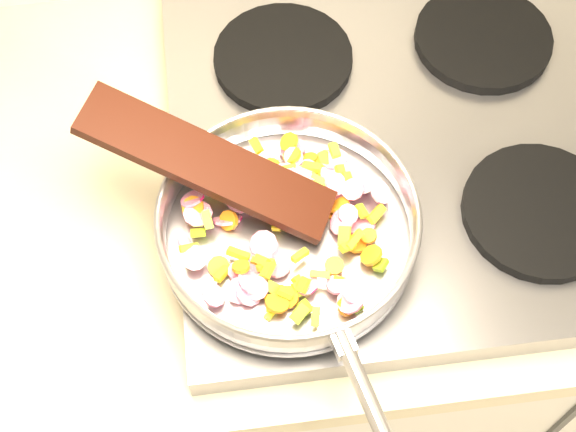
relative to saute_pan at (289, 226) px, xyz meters
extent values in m
cube|color=#939399|center=(0.17, 0.14, -0.07)|extent=(0.60, 0.60, 0.04)
cylinder|color=black|center=(0.03, 0.00, -0.04)|extent=(0.19, 0.19, 0.02)
cylinder|color=black|center=(0.31, 0.00, -0.04)|extent=(0.19, 0.19, 0.02)
cylinder|color=black|center=(0.03, 0.28, -0.04)|extent=(0.19, 0.19, 0.02)
cylinder|color=black|center=(0.31, 0.28, -0.04)|extent=(0.19, 0.19, 0.02)
cylinder|color=#9E9EA5|center=(0.00, 0.00, -0.03)|extent=(0.30, 0.30, 0.01)
torus|color=#9E9EA5|center=(0.00, 0.00, 0.00)|extent=(0.34, 0.34, 0.05)
torus|color=#9E9EA5|center=(0.00, 0.00, 0.02)|extent=(0.30, 0.30, 0.01)
cylinder|color=#9E9EA5|center=(0.06, -0.24, 0.01)|extent=(0.06, 0.19, 0.02)
cube|color=#9E9EA5|center=(0.04, -0.15, 0.01)|extent=(0.03, 0.03, 0.02)
cube|color=#7DA61D|center=(-0.03, 0.09, -0.01)|extent=(0.02, 0.02, 0.01)
cube|color=gold|center=(0.02, -0.11, -0.01)|extent=(0.01, 0.02, 0.01)
cylinder|color=#DE1560|center=(-0.07, 0.03, -0.02)|extent=(0.04, 0.04, 0.03)
cylinder|color=orange|center=(0.05, 0.03, -0.02)|extent=(0.04, 0.04, 0.02)
cube|color=gold|center=(0.06, -0.03, 0.00)|extent=(0.02, 0.02, 0.02)
cube|color=gold|center=(0.03, -0.06, 0.00)|extent=(0.02, 0.02, 0.01)
cube|color=#7DA61D|center=(0.09, 0.01, -0.01)|extent=(0.02, 0.02, 0.01)
cylinder|color=#DE1560|center=(0.07, 0.01, 0.00)|extent=(0.03, 0.03, 0.01)
cube|color=gold|center=(-0.04, -0.04, -0.01)|extent=(0.02, 0.02, 0.02)
cube|color=#7DA61D|center=(0.04, 0.06, -0.01)|extent=(0.03, 0.02, 0.01)
cube|color=gold|center=(0.05, -0.07, -0.02)|extent=(0.02, 0.02, 0.02)
cylinder|color=#DE1560|center=(0.04, -0.08, -0.01)|extent=(0.03, 0.03, 0.01)
cylinder|color=#DE1560|center=(-0.04, 0.05, 0.00)|extent=(0.04, 0.04, 0.03)
cube|color=#7DA61D|center=(0.01, -0.07, 0.00)|extent=(0.02, 0.02, 0.02)
cube|color=gold|center=(0.02, 0.04, 0.00)|extent=(0.03, 0.01, 0.01)
cylinder|color=orange|center=(0.02, 0.10, 0.00)|extent=(0.03, 0.03, 0.02)
cylinder|color=#DE1560|center=(-0.02, -0.04, -0.02)|extent=(0.03, 0.03, 0.02)
cylinder|color=#DE1560|center=(0.00, 0.07, -0.01)|extent=(0.04, 0.04, 0.01)
cylinder|color=#DE1560|center=(0.03, 0.07, 0.00)|extent=(0.03, 0.04, 0.03)
cylinder|color=orange|center=(0.05, -0.05, -0.01)|extent=(0.03, 0.03, 0.01)
cylinder|color=#DE1560|center=(-0.05, 0.05, -0.02)|extent=(0.03, 0.03, 0.01)
cube|color=#7DA61D|center=(0.08, 0.06, 0.00)|extent=(0.02, 0.02, 0.02)
cylinder|color=#DE1560|center=(-0.06, -0.07, -0.01)|extent=(0.04, 0.03, 0.03)
cylinder|color=#DE1560|center=(-0.09, -0.07, -0.01)|extent=(0.03, 0.04, 0.02)
cube|color=gold|center=(0.01, -0.07, -0.02)|extent=(0.01, 0.02, 0.02)
cylinder|color=orange|center=(-0.07, 0.02, -0.02)|extent=(0.02, 0.03, 0.03)
cube|color=#7DA61D|center=(-0.01, 0.05, -0.01)|extent=(0.01, 0.02, 0.01)
cylinder|color=#DE1560|center=(-0.04, -0.03, -0.02)|extent=(0.05, 0.04, 0.03)
cube|color=gold|center=(-0.04, 0.05, -0.02)|extent=(0.03, 0.02, 0.01)
cube|color=#7DA61D|center=(0.00, 0.07, -0.01)|extent=(0.03, 0.02, 0.02)
cylinder|color=#DE1560|center=(-0.05, 0.05, -0.01)|extent=(0.04, 0.04, 0.02)
cube|color=gold|center=(0.00, -0.07, -0.01)|extent=(0.02, 0.02, 0.02)
cylinder|color=orange|center=(0.07, 0.03, -0.02)|extent=(0.02, 0.02, 0.02)
cube|color=gold|center=(-0.06, 0.06, -0.01)|extent=(0.03, 0.02, 0.01)
cube|color=gold|center=(0.01, 0.08, -0.01)|extent=(0.03, 0.01, 0.02)
cylinder|color=orange|center=(0.07, -0.02, -0.02)|extent=(0.03, 0.03, 0.02)
cube|color=gold|center=(-0.08, 0.07, -0.01)|extent=(0.02, 0.01, 0.01)
cylinder|color=#DE1560|center=(0.06, -0.10, 0.00)|extent=(0.04, 0.04, 0.02)
cylinder|color=orange|center=(0.04, 0.10, -0.02)|extent=(0.02, 0.02, 0.01)
cylinder|color=orange|center=(0.09, -0.04, -0.01)|extent=(0.03, 0.03, 0.02)
cube|color=gold|center=(0.11, 0.01, -0.01)|extent=(0.03, 0.03, 0.01)
cylinder|color=#DE1560|center=(0.03, 0.04, -0.02)|extent=(0.04, 0.04, 0.01)
cylinder|color=orange|center=(-0.08, 0.07, -0.01)|extent=(0.02, 0.02, 0.01)
cube|color=#7DA61D|center=(0.04, 0.08, -0.01)|extent=(0.03, 0.02, 0.01)
cylinder|color=orange|center=(0.01, 0.08, -0.01)|extent=(0.03, 0.03, 0.01)
cylinder|color=#DE1560|center=(0.11, 0.03, -0.01)|extent=(0.03, 0.03, 0.02)
cube|color=gold|center=(-0.03, -0.04, -0.01)|extent=(0.02, 0.02, 0.01)
cylinder|color=#DE1560|center=(0.07, 0.09, -0.01)|extent=(0.05, 0.05, 0.01)
cube|color=#7DA61D|center=(0.02, 0.07, -0.02)|extent=(0.03, 0.02, 0.01)
cube|color=gold|center=(-0.08, -0.04, -0.02)|extent=(0.02, 0.02, 0.01)
cylinder|color=orange|center=(-0.01, -0.08, -0.02)|extent=(0.03, 0.03, 0.02)
cube|color=gold|center=(-0.04, -0.02, -0.02)|extent=(0.02, 0.03, 0.01)
cube|color=#7DA61D|center=(0.00, -0.11, -0.01)|extent=(0.03, 0.02, 0.02)
cylinder|color=orange|center=(-0.06, -0.04, 0.00)|extent=(0.02, 0.02, 0.01)
cube|color=gold|center=(-0.06, -0.02, -0.01)|extent=(0.03, 0.02, 0.01)
cylinder|color=orange|center=(0.05, 0.08, -0.02)|extent=(0.03, 0.03, 0.03)
cylinder|color=#DE1560|center=(-0.03, -0.01, -0.02)|extent=(0.04, 0.04, 0.02)
cube|color=#7DA61D|center=(-0.01, -0.08, -0.01)|extent=(0.02, 0.02, 0.02)
cylinder|color=orange|center=(-0.11, 0.04, -0.01)|extent=(0.04, 0.04, 0.02)
cube|color=#7DA61D|center=(0.01, -0.10, -0.01)|extent=(0.02, 0.02, 0.01)
cube|color=#7DA61D|center=(0.10, -0.06, -0.01)|extent=(0.02, 0.02, 0.01)
cylinder|color=#DE1560|center=(-0.12, 0.01, -0.02)|extent=(0.03, 0.03, 0.02)
cylinder|color=#DE1560|center=(-0.03, -0.02, 0.00)|extent=(0.05, 0.03, 0.03)
cylinder|color=#DE1560|center=(0.07, 0.04, -0.02)|extent=(0.04, 0.03, 0.02)
cylinder|color=#DE1560|center=(-0.06, -0.04, -0.02)|extent=(0.03, 0.03, 0.02)
cylinder|color=orange|center=(0.04, 0.02, 0.00)|extent=(0.03, 0.03, 0.02)
cylinder|color=orange|center=(0.02, 0.05, 0.00)|extent=(0.03, 0.03, 0.02)
cylinder|color=#DE1560|center=(0.06, 0.07, -0.01)|extent=(0.04, 0.04, 0.01)
cylinder|color=#DE1560|center=(0.02, 0.07, -0.01)|extent=(0.04, 0.04, 0.01)
cylinder|color=orange|center=(0.05, -0.10, -0.01)|extent=(0.02, 0.03, 0.03)
cube|color=gold|center=(-0.06, 0.06, -0.01)|extent=(0.03, 0.02, 0.02)
cylinder|color=#DE1560|center=(0.07, 0.02, -0.02)|extent=(0.03, 0.03, 0.02)
cylinder|color=orange|center=(-0.02, -0.09, -0.01)|extent=(0.04, 0.04, 0.01)
cube|color=gold|center=(0.00, 0.04, -0.01)|extent=(0.03, 0.02, 0.01)
cube|color=gold|center=(-0.01, 0.01, -0.01)|extent=(0.02, 0.02, 0.01)
cylinder|color=orange|center=(-0.01, 0.09, -0.01)|extent=(0.03, 0.03, 0.02)
cube|color=gold|center=(-0.12, -0.01, 0.00)|extent=(0.02, 0.02, 0.02)
cylinder|color=#DE1560|center=(0.01, 0.03, -0.02)|extent=(0.04, 0.04, 0.02)
cube|color=gold|center=(0.02, 0.08, -0.01)|extent=(0.02, 0.01, 0.01)
cube|color=#7DA61D|center=(0.00, -0.07, -0.01)|extent=(0.02, 0.02, 0.01)
cylinder|color=orange|center=(-0.01, 0.10, -0.02)|extent=(0.02, 0.02, 0.01)
cylinder|color=#DE1560|center=(0.02, 0.12, -0.02)|extent=(0.04, 0.04, 0.02)
cube|color=gold|center=(0.07, 0.06, 0.00)|extent=(0.01, 0.03, 0.02)
cylinder|color=#DE1560|center=(-0.10, 0.03, -0.01)|extent=(0.04, 0.04, 0.00)
cube|color=#7DA61D|center=(0.06, -0.02, 0.00)|extent=(0.02, 0.03, 0.02)
cube|color=gold|center=(0.07, -0.03, 0.00)|extent=(0.03, 0.03, 0.01)
cube|color=#7DA61D|center=(-0.01, 0.05, -0.01)|extent=(0.02, 0.02, 0.01)
cylinder|color=#DE1560|center=(-0.11, -0.02, -0.01)|extent=(0.03, 0.03, 0.02)
cube|color=#7DA61D|center=(-0.10, 0.01, -0.01)|extent=(0.02, 0.01, 0.01)
cylinder|color=#DE1560|center=(0.09, 0.05, -0.01)|extent=(0.04, 0.04, 0.02)
cylinder|color=#DE1560|center=(0.01, -0.07, -0.01)|extent=(0.04, 0.04, 0.01)
cylinder|color=#DE1560|center=(-0.05, -0.07, -0.01)|extent=(0.03, 0.03, 0.02)
cube|color=gold|center=(-0.03, -0.05, 0.00)|extent=(0.02, 0.02, 0.01)
cube|color=#7DA61D|center=(0.06, -0.10, -0.02)|extent=(0.02, 0.02, 0.01)
cylinder|color=#DE1560|center=(-0.11, 0.06, -0.01)|extent=(0.04, 0.04, 0.02)
cube|color=gold|center=(-0.02, 0.12, 0.00)|extent=(0.02, 0.02, 0.01)
cylinder|color=orange|center=(0.09, -0.02, -0.01)|extent=(0.03, 0.03, 0.01)
cylinder|color=orange|center=(-0.08, -0.03, -0.02)|extent=(0.04, 0.03, 0.02)
cylinder|color=#DE1560|center=(0.09, 0.00, -0.02)|extent=(0.04, 0.04, 0.02)
cylinder|color=#DE1560|center=(0.06, 0.05, -0.01)|extent=(0.04, 0.04, 0.02)
cube|color=#7DA61D|center=(-0.09, 0.02, 0.00)|extent=(0.01, 0.02, 0.01)
cube|color=gold|center=(0.06, 0.09, -0.01)|extent=(0.01, 0.02, 0.01)
cylinder|color=orange|center=(0.06, 0.10, -0.02)|extent=(0.04, 0.04, 0.02)
cube|color=gold|center=(-0.03, -0.09, -0.02)|extent=(0.02, 0.02, 0.01)
cylinder|color=#DE1560|center=(0.02, 0.10, 0.00)|extent=(0.03, 0.03, 0.02)
cylinder|color=orange|center=(0.06, 0.03, -0.02)|extent=(0.04, 0.03, 0.03)
cylinder|color=orange|center=(0.02, 0.12, -0.01)|extent=(0.03, 0.03, 0.02)
cylinder|color=orange|center=(0.00, 0.04, -0.01)|extent=(0.03, 0.02, 0.02)
cylinder|color=orange|center=(-0.03, 0.05, -0.02)|extent=(0.04, 0.04, 0.01)
cylinder|color=#DE1560|center=(-0.05, -0.07, -0.02)|extent=(0.04, 0.04, 0.02)
cylinder|color=#DE1560|center=(0.06, -0.09, 0.00)|extent=(0.04, 0.04, 0.03)
cylinder|color=#DE1560|center=(0.08, 0.04, 0.00)|extent=(0.04, 0.04, 0.02)
cube|color=gold|center=(-0.02, 0.10, -0.02)|extent=(0.03, 0.02, 0.01)
cube|color=gold|center=(0.04, 0.07, -0.01)|extent=(0.02, 0.02, 0.01)
cylinder|color=#DE1560|center=(0.06, 0.00, -0.01)|extent=(0.04, 0.05, 0.04)
cylinder|color=#DE1560|center=(-0.05, -0.06, -0.01)|extent=(0.03, 0.04, 0.03)
cylinder|color=orange|center=(-0.01, 0.04, 0.00)|extent=(0.02, 0.02, 0.01)
cube|color=gold|center=(0.07, 0.10, 0.00)|extent=(0.01, 0.02, 0.01)
cylinder|color=#DE1560|center=(0.03, 0.09, -0.02)|extent=(0.03, 0.03, 0.02)
cube|color=gold|center=(-0.03, -0.09, -0.02)|extent=(0.01, 0.02, 0.01)
cylinder|color=#DE1560|center=(0.06, 0.05, -0.01)|extent=(0.03, 0.04, 0.02)
cube|color=#7DA61D|center=(-0.02, -0.07, -0.02)|extent=(0.03, 0.02, 0.02)
cube|color=gold|center=(0.01, -0.04, -0.01)|extent=(0.02, 0.02, 0.01)
cube|color=black|center=(-0.08, 0.07, 0.04)|extent=(0.30, 0.19, 0.10)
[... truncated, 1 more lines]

